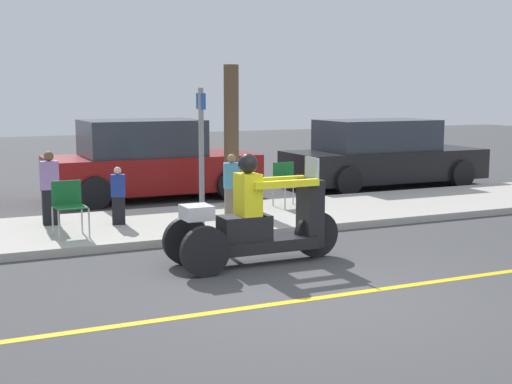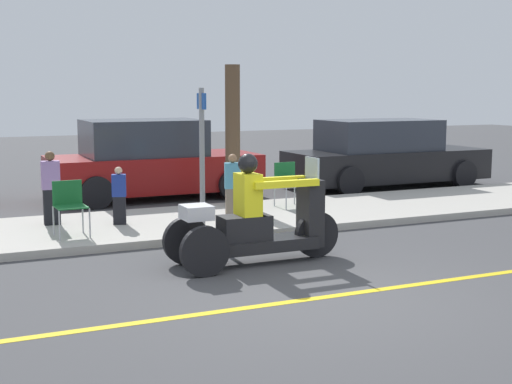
{
  "view_description": "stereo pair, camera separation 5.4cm",
  "coord_description": "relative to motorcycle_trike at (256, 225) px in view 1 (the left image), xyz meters",
  "views": [
    {
      "loc": [
        -3.93,
        -6.65,
        2.29
      ],
      "look_at": [
        -0.06,
        1.74,
        0.96
      ],
      "focal_mm": 50.0,
      "sensor_mm": 36.0,
      "label": 1
    },
    {
      "loc": [
        -3.89,
        -6.67,
        2.29
      ],
      "look_at": [
        -0.06,
        1.74,
        0.96
      ],
      "focal_mm": 50.0,
      "sensor_mm": 36.0,
      "label": 2
    }
  ],
  "objects": [
    {
      "name": "ground_plane",
      "position": [
        0.06,
        -1.74,
        -0.52
      ],
      "size": [
        60.0,
        60.0,
        0.0
      ],
      "primitive_type": "plane",
      "color": "#424244"
    },
    {
      "name": "parked_car_lot_far",
      "position": [
        5.89,
        5.62,
        0.22
      ],
      "size": [
        4.83,
        1.97,
        1.59
      ],
      "color": "black",
      "rests_on": "ground"
    },
    {
      "name": "lane_stripe",
      "position": [
        -0.0,
        -1.74,
        -0.52
      ],
      "size": [
        24.0,
        0.12,
        0.01
      ],
      "color": "gold",
      "rests_on": "ground"
    },
    {
      "name": "tree_trunk",
      "position": [
        1.32,
        3.97,
        0.91
      ],
      "size": [
        0.28,
        0.28,
        2.63
      ],
      "color": "brown",
      "rests_on": "sidewalk_strip"
    },
    {
      "name": "motorcycle_trike",
      "position": [
        0.0,
        0.0,
        0.0
      ],
      "size": [
        2.4,
        0.8,
        1.47
      ],
      "color": "black",
      "rests_on": "ground"
    },
    {
      "name": "spectator_by_tree",
      "position": [
        0.68,
        2.43,
        0.14
      ],
      "size": [
        0.3,
        0.23,
        1.12
      ],
      "color": "#726656",
      "rests_on": "sidewalk_strip"
    },
    {
      "name": "parked_car_lot_center",
      "position": [
        0.36,
        6.2,
        0.25
      ],
      "size": [
        4.39,
        2.07,
        1.67
      ],
      "color": "maroon",
      "rests_on": "ground"
    },
    {
      "name": "street_sign",
      "position": [
        -0.12,
        1.71,
        0.79
      ],
      "size": [
        0.08,
        0.36,
        2.2
      ],
      "color": "gray",
      "rests_on": "sidewalk_strip"
    },
    {
      "name": "folding_chair_set_back",
      "position": [
        -2.02,
        2.31,
        0.1
      ],
      "size": [
        0.48,
        0.48,
        0.82
      ],
      "color": "#A5A8AD",
      "rests_on": "sidewalk_strip"
    },
    {
      "name": "spectator_near_curb",
      "position": [
        -1.13,
        2.89,
        0.05
      ],
      "size": [
        0.25,
        0.2,
        0.94
      ],
      "color": "black",
      "rests_on": "sidewalk_strip"
    },
    {
      "name": "spectator_with_child",
      "position": [
        -2.13,
        3.32,
        0.17
      ],
      "size": [
        0.29,
        0.18,
        1.19
      ],
      "color": "black",
      "rests_on": "sidewalk_strip"
    },
    {
      "name": "sidewalk_strip",
      "position": [
        0.06,
        2.86,
        -0.46
      ],
      "size": [
        28.0,
        2.8,
        0.12
      ],
      "color": "#B2ADA3",
      "rests_on": "ground"
    },
    {
      "name": "folding_chair_curbside",
      "position": [
        2.19,
        3.38,
        0.1
      ],
      "size": [
        0.49,
        0.49,
        0.82
      ],
      "color": "#A5A8AD",
      "rests_on": "sidewalk_strip"
    }
  ]
}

